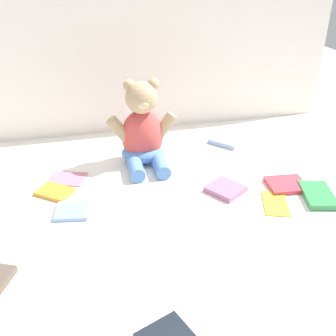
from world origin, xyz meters
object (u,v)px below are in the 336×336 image
Objects in this scene: book_case_1 at (226,189)px; book_case_10 at (67,178)px; teddy_bear at (143,133)px; book_case_4 at (318,195)px; book_case_3 at (145,139)px; book_case_6 at (276,203)px; book_case_9 at (72,211)px; book_case_8 at (286,185)px; book_case_5 at (225,141)px; book_case_7 at (54,193)px.

book_case_1 reaches higher than book_case_10.
teddy_bear is 0.58m from book_case_4.
book_case_3 is 0.59m from book_case_6.
book_case_8 is at bearing 99.17° from book_case_9.
book_case_10 is at bearing -29.15° from book_case_5.
book_case_1 is 1.07× the size of book_case_9.
book_case_9 is (-0.57, 0.09, 0.00)m from book_case_6.
book_case_3 is 0.37m from book_case_10.
book_case_4 reaches higher than book_case_7.
book_case_1 is 0.19m from book_case_8.
book_case_8 is 0.99× the size of book_case_10.
book_case_8 is at bearing 142.19° from book_case_4.
book_case_9 is at bearing -12.44° from book_case_5.
book_case_6 is 1.22× the size of book_case_7.
book_case_4 is 1.21× the size of book_case_10.
book_case_7 reaches higher than book_case_3.
book_case_3 is at bearing -41.53° from book_case_6.
book_case_5 is 1.23× the size of book_case_9.
book_case_6 is (-0.00, -0.42, -0.00)m from book_case_5.
book_case_4 is 0.10m from book_case_8.
book_case_1 is 0.70× the size of book_case_4.
book_case_3 is 0.82× the size of book_case_6.
book_case_1 and book_case_5 have the same top height.
book_case_6 is 0.58m from book_case_9.
book_case_5 is 0.60m from book_case_10.
book_case_7 is at bearing 1.24° from book_case_6.
book_case_3 is 0.91× the size of book_case_5.
book_case_6 is (0.29, -0.51, 0.00)m from book_case_3.
teddy_bear is at bearing 96.26° from book_case_1.
book_case_3 is 0.51m from book_case_9.
book_case_9 is 0.79× the size of book_case_10.
book_case_7 is (-0.62, -0.22, -0.00)m from book_case_5.
teddy_bear is 2.94× the size of book_case_1.
book_case_4 is 1.21× the size of book_case_8.
book_case_3 is at bearing 156.47° from book_case_9.
teddy_bear is 2.51× the size of book_case_8.
book_case_1 reaches higher than book_case_9.
book_case_9 is (-0.65, 0.01, -0.00)m from book_case_8.
book_case_9 is (-0.57, -0.33, -0.00)m from book_case_5.
book_case_4 reaches higher than book_case_9.
teddy_bear is at bearing 145.92° from book_case_9.
book_case_4 is 0.77m from book_case_10.
book_case_4 is at bearing 93.04° from book_case_9.
book_case_4 is at bearing 65.84° from book_case_5.
book_case_7 is at bearing 85.78° from book_case_8.
book_case_1 is at bearing 173.48° from book_case_4.
book_case_3 is 1.01× the size of book_case_7.
book_case_9 is at bearing -179.30° from book_case_3.
book_case_5 is (0.32, 0.07, -0.10)m from teddy_bear.
book_case_4 is 0.14m from book_case_6.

